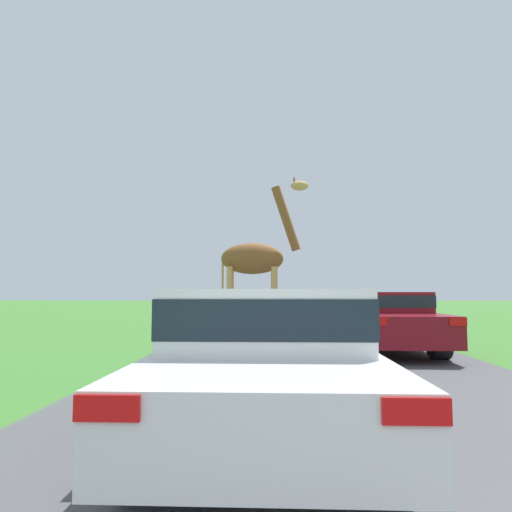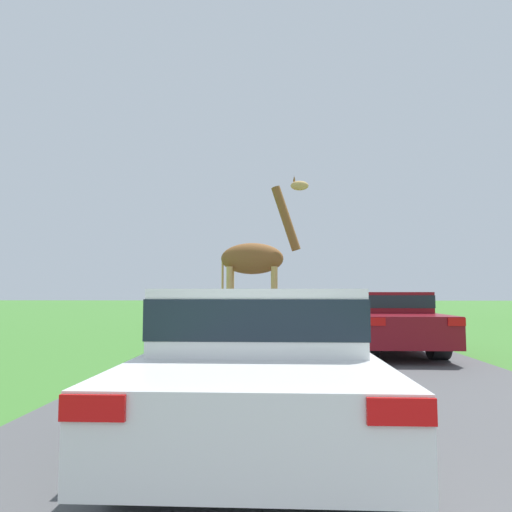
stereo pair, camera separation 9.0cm
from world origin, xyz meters
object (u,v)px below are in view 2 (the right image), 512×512
at_px(car_queue_left, 310,306).
at_px(car_far_ahead, 305,301).
at_px(car_verge_right, 238,309).
at_px(car_queue_right, 385,319).
at_px(car_lead_maroon, 260,357).
at_px(giraffe_near_road, 256,262).

bearing_deg(car_queue_left, car_far_ahead, 88.38).
xyz_separation_m(car_far_ahead, car_verge_right, (-3.40, -11.58, -0.12)).
relative_size(car_queue_right, car_far_ahead, 1.21).
xyz_separation_m(car_lead_maroon, car_queue_left, (1.75, 17.91, -0.04)).
bearing_deg(car_far_ahead, giraffe_near_road, -98.74).
bearing_deg(car_queue_right, car_far_ahead, 92.11).
bearing_deg(car_queue_left, car_verge_right, -129.13).
distance_m(car_lead_maroon, car_far_ahead, 25.66).
height_order(car_queue_right, car_queue_left, car_queue_right).
bearing_deg(giraffe_near_road, car_verge_right, -169.44).
height_order(car_lead_maroon, car_queue_right, car_lead_maroon).
bearing_deg(car_lead_maroon, giraffe_near_road, 92.91).
bearing_deg(giraffe_near_road, car_lead_maroon, 1.41).
relative_size(car_lead_maroon, car_far_ahead, 1.04).
height_order(giraffe_near_road, car_queue_left, giraffe_near_road).
xyz_separation_m(giraffe_near_road, car_lead_maroon, (0.49, -9.60, -1.56)).
distance_m(giraffe_near_road, car_far_ahead, 16.24).
xyz_separation_m(car_queue_left, car_far_ahead, (0.22, 7.67, 0.10)).
bearing_deg(car_far_ahead, car_verge_right, -106.34).
relative_size(giraffe_near_road, car_queue_right, 1.04).
height_order(car_far_ahead, car_verge_right, car_far_ahead).
xyz_separation_m(car_queue_left, car_verge_right, (-3.18, -3.91, -0.02)).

